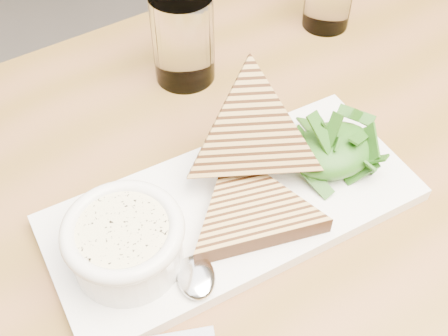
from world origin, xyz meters
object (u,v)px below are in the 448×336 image
soup_bowl (127,247)px  platter (233,207)px  table_top (302,238)px  glass_near (183,38)px

soup_bowl → platter: bearing=5.5°
platter → soup_bowl: 0.12m
table_top → soup_bowl: (-0.17, 0.04, 0.06)m
table_top → soup_bowl: 0.19m
soup_bowl → glass_near: bearing=53.7°
soup_bowl → glass_near: size_ratio=0.88×
platter → soup_bowl: (-0.12, -0.01, 0.03)m
table_top → platter: bearing=136.9°
platter → table_top: bearing=-43.1°
platter → soup_bowl: size_ratio=3.68×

